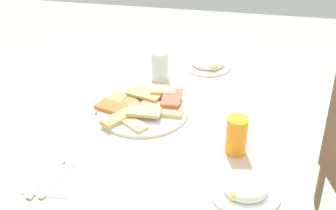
{
  "coord_description": "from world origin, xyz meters",
  "views": [
    {
      "loc": [
        1.48,
        0.2,
        1.67
      ],
      "look_at": [
        0.01,
        -0.06,
        0.77
      ],
      "focal_mm": 53.05,
      "sensor_mm": 36.0,
      "label": 1
    }
  ],
  "objects_px": {
    "paper_napkin": "(52,180)",
    "fork": "(46,178)",
    "dining_table": "(184,131)",
    "soda_can": "(237,136)",
    "drinking_glass": "(160,65)",
    "salad_plate_rice": "(245,190)",
    "pide_platter": "(142,109)",
    "spoon": "(58,180)",
    "salad_plate_greens": "(208,63)"
  },
  "relations": [
    {
      "from": "paper_napkin",
      "to": "fork",
      "type": "bearing_deg",
      "value": -90.0
    },
    {
      "from": "drinking_glass",
      "to": "paper_napkin",
      "type": "distance_m",
      "value": 0.7
    },
    {
      "from": "spoon",
      "to": "salad_plate_rice",
      "type": "bearing_deg",
      "value": 108.1
    },
    {
      "from": "soda_can",
      "to": "drinking_glass",
      "type": "xyz_separation_m",
      "value": [
        -0.44,
        -0.32,
        -0.0
      ]
    },
    {
      "from": "pide_platter",
      "to": "salad_plate_greens",
      "type": "height_order",
      "value": "salad_plate_greens"
    },
    {
      "from": "dining_table",
      "to": "salad_plate_rice",
      "type": "height_order",
      "value": "salad_plate_rice"
    },
    {
      "from": "salad_plate_greens",
      "to": "fork",
      "type": "xyz_separation_m",
      "value": [
        0.8,
        -0.38,
        -0.01
      ]
    },
    {
      "from": "dining_table",
      "to": "fork",
      "type": "bearing_deg",
      "value": -37.83
    },
    {
      "from": "dining_table",
      "to": "paper_napkin",
      "type": "relative_size",
      "value": 8.48
    },
    {
      "from": "salad_plate_rice",
      "to": "fork",
      "type": "height_order",
      "value": "salad_plate_rice"
    },
    {
      "from": "pide_platter",
      "to": "salad_plate_rice",
      "type": "distance_m",
      "value": 0.53
    },
    {
      "from": "salad_plate_rice",
      "to": "paper_napkin",
      "type": "xyz_separation_m",
      "value": [
        0.04,
        -0.55,
        -0.02
      ]
    },
    {
      "from": "fork",
      "to": "spoon",
      "type": "height_order",
      "value": "same"
    },
    {
      "from": "soda_can",
      "to": "paper_napkin",
      "type": "relative_size",
      "value": 0.86
    },
    {
      "from": "pide_platter",
      "to": "fork",
      "type": "relative_size",
      "value": 1.79
    },
    {
      "from": "paper_napkin",
      "to": "fork",
      "type": "distance_m",
      "value": 0.02
    },
    {
      "from": "dining_table",
      "to": "drinking_glass",
      "type": "height_order",
      "value": "drinking_glass"
    },
    {
      "from": "spoon",
      "to": "fork",
      "type": "bearing_deg",
      "value": -75.93
    },
    {
      "from": "drinking_glass",
      "to": "salad_plate_rice",
      "type": "bearing_deg",
      "value": 29.95
    },
    {
      "from": "salad_plate_greens",
      "to": "fork",
      "type": "bearing_deg",
      "value": -25.36
    },
    {
      "from": "pide_platter",
      "to": "soda_can",
      "type": "xyz_separation_m",
      "value": [
        0.18,
        0.34,
        0.05
      ]
    },
    {
      "from": "salad_plate_greens",
      "to": "drinking_glass",
      "type": "bearing_deg",
      "value": -52.42
    },
    {
      "from": "salad_plate_greens",
      "to": "fork",
      "type": "distance_m",
      "value": 0.89
    },
    {
      "from": "salad_plate_greens",
      "to": "paper_napkin",
      "type": "distance_m",
      "value": 0.88
    },
    {
      "from": "paper_napkin",
      "to": "soda_can",
      "type": "bearing_deg",
      "value": 114.55
    },
    {
      "from": "salad_plate_greens",
      "to": "salad_plate_rice",
      "type": "distance_m",
      "value": 0.79
    },
    {
      "from": "pide_platter",
      "to": "paper_napkin",
      "type": "height_order",
      "value": "pide_platter"
    },
    {
      "from": "soda_can",
      "to": "drinking_glass",
      "type": "relative_size",
      "value": 1.06
    },
    {
      "from": "salad_plate_rice",
      "to": "fork",
      "type": "xyz_separation_m",
      "value": [
        0.04,
        -0.57,
        -0.01
      ]
    },
    {
      "from": "pide_platter",
      "to": "fork",
      "type": "height_order",
      "value": "pide_platter"
    },
    {
      "from": "dining_table",
      "to": "pide_platter",
      "type": "relative_size",
      "value": 3.64
    },
    {
      "from": "salad_plate_greens",
      "to": "soda_can",
      "type": "xyz_separation_m",
      "value": [
        0.57,
        0.15,
        0.04
      ]
    },
    {
      "from": "pide_platter",
      "to": "salad_plate_greens",
      "type": "xyz_separation_m",
      "value": [
        -0.39,
        0.19,
        0.01
      ]
    },
    {
      "from": "salad_plate_greens",
      "to": "paper_napkin",
      "type": "height_order",
      "value": "salad_plate_greens"
    },
    {
      "from": "soda_can",
      "to": "pide_platter",
      "type": "bearing_deg",
      "value": -117.5
    },
    {
      "from": "paper_napkin",
      "to": "spoon",
      "type": "xyz_separation_m",
      "value": [
        0.0,
        0.02,
        0.0
      ]
    },
    {
      "from": "pide_platter",
      "to": "drinking_glass",
      "type": "bearing_deg",
      "value": 176.77
    },
    {
      "from": "paper_napkin",
      "to": "spoon",
      "type": "distance_m",
      "value": 0.02
    },
    {
      "from": "dining_table",
      "to": "soda_can",
      "type": "distance_m",
      "value": 0.31
    },
    {
      "from": "salad_plate_rice",
      "to": "spoon",
      "type": "relative_size",
      "value": 1.15
    },
    {
      "from": "salad_plate_rice",
      "to": "drinking_glass",
      "type": "distance_m",
      "value": 0.73
    },
    {
      "from": "pide_platter",
      "to": "paper_napkin",
      "type": "relative_size",
      "value": 2.33
    },
    {
      "from": "spoon",
      "to": "paper_napkin",
      "type": "bearing_deg",
      "value": -75.93
    },
    {
      "from": "soda_can",
      "to": "spoon",
      "type": "bearing_deg",
      "value": -64.67
    },
    {
      "from": "paper_napkin",
      "to": "salad_plate_rice",
      "type": "bearing_deg",
      "value": 93.9
    },
    {
      "from": "drinking_glass",
      "to": "fork",
      "type": "bearing_deg",
      "value": -17.1
    },
    {
      "from": "paper_napkin",
      "to": "fork",
      "type": "xyz_separation_m",
      "value": [
        0.0,
        -0.02,
        0.0
      ]
    },
    {
      "from": "dining_table",
      "to": "salad_plate_greens",
      "type": "height_order",
      "value": "salad_plate_greens"
    },
    {
      "from": "fork",
      "to": "soda_can",
      "type": "bearing_deg",
      "value": 123.97
    },
    {
      "from": "dining_table",
      "to": "spoon",
      "type": "bearing_deg",
      "value": -34.78
    }
  ]
}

